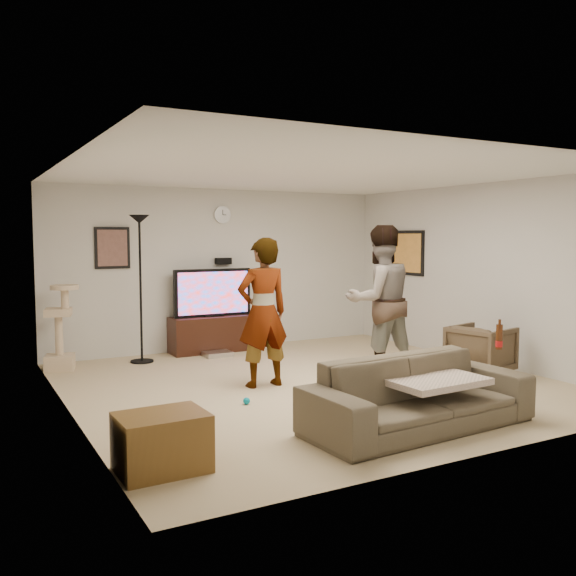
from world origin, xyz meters
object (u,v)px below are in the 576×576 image
person_left (263,313)px  armchair (481,350)px  cat_tree (59,328)px  side_table (162,442)px  tv (213,293)px  person_right (380,301)px  floor_lamp (141,289)px  sofa (419,394)px  beer_bottle (499,337)px  tv_stand (213,334)px

person_left → armchair: person_left is taller
cat_tree → side_table: bearing=-88.2°
tv → person_right: bearing=-63.1°
tv → floor_lamp: floor_lamp is taller
person_right → sofa: size_ratio=0.86×
person_right → armchair: (1.13, -0.63, -0.63)m
cat_tree → floor_lamp: bearing=-1.0°
tv → side_table: size_ratio=1.86×
cat_tree → armchair: size_ratio=1.62×
floor_lamp → person_right: bearing=-42.4°
person_right → armchair: bearing=158.5°
person_right → person_left: bearing=1.2°
beer_bottle → tv: bearing=105.8°
tv_stand → side_table: (-2.14, -4.33, -0.05)m
person_right → cat_tree: bearing=-25.0°
floor_lamp → beer_bottle: size_ratio=8.25×
tv_stand → armchair: size_ratio=1.88×
person_left → person_right: size_ratio=0.92×
beer_bottle → person_right: bearing=89.8°
floor_lamp → person_right: (2.45, -2.24, -0.08)m
cat_tree → person_left: person_left is taller
cat_tree → armchair: (4.68, -2.88, -0.25)m
tv_stand → floor_lamp: (-1.18, -0.27, 0.76)m
sofa → person_left: bearing=101.0°
tv_stand → floor_lamp: floor_lamp is taller
sofa → armchair: (2.16, 1.33, -0.00)m
floor_lamp → armchair: (3.58, -2.86, -0.71)m
tv → person_right: 2.81m
tv → beer_bottle: (1.26, -4.46, -0.14)m
floor_lamp → person_right: size_ratio=1.08×
tv → side_table: (-2.14, -4.33, -0.69)m
tv_stand → beer_bottle: beer_bottle is taller
tv → sofa: bearing=-86.9°
floor_lamp → side_table: size_ratio=3.13×
person_right → side_table: 3.94m
beer_bottle → tv_stand: bearing=105.8°
tv_stand → person_left: person_left is taller
side_table → person_right: bearing=28.2°
cat_tree → sofa: (2.51, -4.21, -0.24)m
tv → floor_lamp: bearing=-167.1°
tv_stand → side_table: 4.83m
person_right → sofa: person_right is taller
sofa → beer_bottle: bearing=-3.3°
person_left → person_right: bearing=173.3°
floor_lamp → cat_tree: (-1.09, 0.02, -0.46)m
armchair → tv: bearing=24.0°
sofa → person_right: bearing=59.0°
tv → person_left: person_left is taller
person_right → tv_stand: bearing=-55.7°
cat_tree → sofa: bearing=-59.1°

